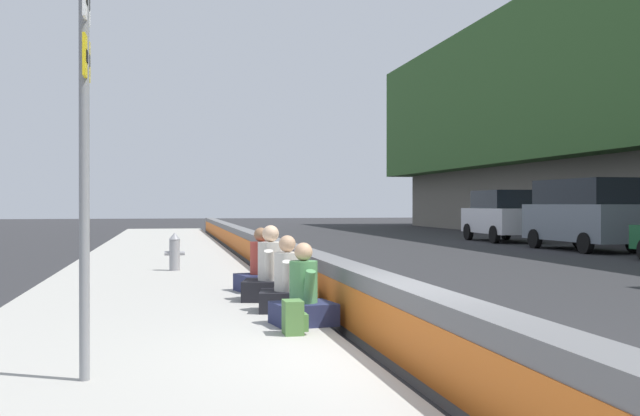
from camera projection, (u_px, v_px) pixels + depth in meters
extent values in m
plane|color=#2B2B2D|center=(410.00, 368.00, 7.59)|extent=(160.00, 160.00, 0.00)
cube|color=#A8A59E|center=(143.00, 373.00, 7.06)|extent=(80.00, 4.40, 0.14)
cube|color=slate|center=(410.00, 326.00, 7.59)|extent=(76.00, 0.44, 0.85)
cube|color=orange|center=(389.00, 331.00, 7.54)|extent=(74.48, 0.01, 0.54)
cylinder|color=gray|center=(84.00, 173.00, 6.46)|extent=(0.09, 0.09, 3.60)
cube|color=white|center=(86.00, 1.00, 6.46)|extent=(0.44, 0.02, 0.36)
cube|color=black|center=(88.00, 1.00, 6.46)|extent=(0.30, 0.01, 0.10)
cube|color=yellow|center=(86.00, 58.00, 6.46)|extent=(0.44, 0.02, 0.36)
cube|color=black|center=(88.00, 58.00, 6.47)|extent=(0.30, 0.01, 0.10)
cylinder|color=gray|center=(175.00, 255.00, 17.15)|extent=(0.24, 0.24, 0.72)
cone|color=gray|center=(175.00, 236.00, 17.15)|extent=(0.26, 0.26, 0.16)
cylinder|color=gray|center=(182.00, 253.00, 17.18)|extent=(0.10, 0.12, 0.10)
cylinder|color=gray|center=(167.00, 253.00, 17.11)|extent=(0.10, 0.12, 0.10)
cube|color=#23284C|center=(303.00, 314.00, 9.46)|extent=(0.75, 0.84, 0.28)
cylinder|color=#4C8951|center=(303.00, 282.00, 9.46)|extent=(0.36, 0.36, 0.53)
sphere|color=tan|center=(303.00, 252.00, 9.46)|extent=(0.23, 0.23, 0.23)
cylinder|color=#4C8951|center=(298.00, 284.00, 9.64)|extent=(0.29, 0.17, 0.47)
cylinder|color=#4C8951|center=(309.00, 288.00, 9.28)|extent=(0.29, 0.17, 0.47)
cube|color=black|center=(287.00, 301.00, 10.65)|extent=(0.79, 0.88, 0.29)
cylinder|color=beige|center=(287.00, 272.00, 10.65)|extent=(0.37, 0.37, 0.55)
sphere|color=tan|center=(287.00, 244.00, 10.64)|extent=(0.24, 0.24, 0.24)
cylinder|color=beige|center=(287.00, 274.00, 10.85)|extent=(0.30, 0.18, 0.48)
cylinder|color=beige|center=(287.00, 277.00, 10.44)|extent=(0.30, 0.18, 0.48)
cube|color=black|center=(271.00, 290.00, 11.86)|extent=(0.91, 1.00, 0.32)
cylinder|color=beige|center=(271.00, 261.00, 11.86)|extent=(0.41, 0.41, 0.61)
sphere|color=beige|center=(271.00, 234.00, 11.86)|extent=(0.27, 0.27, 0.27)
cylinder|color=beige|center=(272.00, 264.00, 12.09)|extent=(0.34, 0.21, 0.53)
cylinder|color=beige|center=(269.00, 266.00, 11.64)|extent=(0.34, 0.21, 0.53)
cube|color=#23284C|center=(261.00, 283.00, 13.10)|extent=(0.86, 0.95, 0.30)
cylinder|color=#AD3D33|center=(261.00, 258.00, 13.10)|extent=(0.38, 0.38, 0.57)
sphere|color=#8E6647|center=(261.00, 235.00, 13.10)|extent=(0.25, 0.25, 0.25)
cylinder|color=#AD3D33|center=(257.00, 260.00, 13.29)|extent=(0.32, 0.20, 0.50)
cylinder|color=#AD3D33|center=(265.00, 262.00, 12.91)|extent=(0.32, 0.20, 0.50)
cube|color=#4C7A3D|center=(293.00, 317.00, 8.76)|extent=(0.32, 0.22, 0.40)
cube|color=#4C7A3D|center=(304.00, 322.00, 8.79)|extent=(0.22, 0.06, 0.20)
cube|color=slate|center=(582.00, 222.00, 26.73)|extent=(5.17, 2.15, 1.30)
cube|color=black|center=(584.00, 192.00, 26.63)|extent=(4.16, 1.92, 0.90)
cylinder|color=black|center=(535.00, 239.00, 28.10)|extent=(0.73, 0.25, 0.72)
cylinder|color=black|center=(579.00, 238.00, 28.54)|extent=(0.73, 0.25, 0.72)
cylinder|color=black|center=(585.00, 243.00, 24.93)|extent=(0.73, 0.25, 0.72)
cylinder|color=black|center=(634.00, 242.00, 25.37)|extent=(0.73, 0.25, 0.72)
cube|color=silver|center=(501.00, 221.00, 33.18)|extent=(4.87, 2.09, 1.10)
cube|color=black|center=(501.00, 199.00, 33.08)|extent=(3.16, 1.84, 0.80)
cylinder|color=black|center=(468.00, 232.00, 34.55)|extent=(0.77, 0.25, 0.76)
cylinder|color=black|center=(506.00, 232.00, 34.85)|extent=(0.77, 0.25, 0.76)
cylinder|color=black|center=(495.00, 234.00, 31.52)|extent=(0.77, 0.25, 0.76)
cylinder|color=black|center=(535.00, 234.00, 31.82)|extent=(0.77, 0.25, 0.76)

